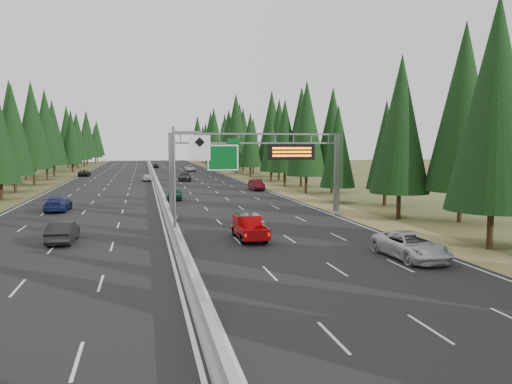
{
  "coord_description": "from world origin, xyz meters",
  "views": [
    {
      "loc": [
        -2.11,
        -10.36,
        6.79
      ],
      "look_at": [
        4.76,
        20.0,
        3.84
      ],
      "focal_mm": 35.0,
      "sensor_mm": 36.0,
      "label": 1
    }
  ],
  "objects": [
    {
      "name": "median_barrier",
      "position": [
        0.0,
        80.0,
        0.41
      ],
      "size": [
        0.7,
        260.0,
        0.85
      ],
      "color": "gray",
      "rests_on": "road"
    },
    {
      "name": "car_ahead_dkgrey",
      "position": [
        5.32,
        82.9,
        0.89
      ],
      "size": [
        2.37,
        5.63,
        1.62
      ],
      "primitive_type": "imported",
      "rotation": [
        0.0,
        0.0,
        -0.02
      ],
      "color": "#232325",
      "rests_on": "road"
    },
    {
      "name": "car_onc_white",
      "position": [
        -1.5,
        84.16,
        0.76
      ],
      "size": [
        1.66,
        4.03,
        1.37
      ],
      "primitive_type": "imported",
      "rotation": [
        0.0,
        0.0,
        3.15
      ],
      "color": "#B5B5B5",
      "rests_on": "road"
    },
    {
      "name": "car_onc_far",
      "position": [
        -14.5,
        102.16,
        0.79
      ],
      "size": [
        2.48,
        5.15,
        1.41
      ],
      "primitive_type": "imported",
      "rotation": [
        0.0,
        0.0,
        3.17
      ],
      "color": "black",
      "rests_on": "road"
    },
    {
      "name": "red_pickup",
      "position": [
        5.14,
        24.28,
        1.02
      ],
      "size": [
        1.85,
        5.19,
        1.69
      ],
      "color": "black",
      "rests_on": "road"
    },
    {
      "name": "tree_row_right",
      "position": [
        21.93,
        77.89,
        9.5
      ],
      "size": [
        12.49,
        246.28,
        18.75
      ],
      "color": "black",
      "rests_on": "ground"
    },
    {
      "name": "shoulder_right",
      "position": [
        17.8,
        80.0,
        0.03
      ],
      "size": [
        3.6,
        260.0,
        0.06
      ],
      "primitive_type": "cube",
      "color": "olive",
      "rests_on": "ground"
    },
    {
      "name": "car_onc_blue",
      "position": [
        -10.63,
        43.09,
        0.85
      ],
      "size": [
        2.28,
        5.38,
        1.55
      ],
      "primitive_type": "imported",
      "rotation": [
        0.0,
        0.0,
        3.12
      ],
      "color": "navy",
      "rests_on": "road"
    },
    {
      "name": "hov_sign_pole",
      "position": [
        0.58,
        24.97,
        4.72
      ],
      "size": [
        2.8,
        0.5,
        8.0
      ],
      "color": "slate",
      "rests_on": "road"
    },
    {
      "name": "car_ahead_far",
      "position": [
        1.5,
        137.61,
        0.74
      ],
      "size": [
        1.59,
        3.88,
        1.32
      ],
      "primitive_type": "imported",
      "rotation": [
        0.0,
        0.0,
        -0.01
      ],
      "color": "black",
      "rests_on": "road"
    },
    {
      "name": "silver_minivan",
      "position": [
        13.23,
        15.89,
        0.86
      ],
      "size": [
        2.87,
        5.76,
        1.57
      ],
      "primitive_type": "imported",
      "rotation": [
        0.0,
        0.0,
        0.05
      ],
      "color": "silver",
      "rests_on": "road"
    },
    {
      "name": "road",
      "position": [
        0.0,
        80.0,
        0.04
      ],
      "size": [
        32.0,
        260.0,
        0.08
      ],
      "primitive_type": "cube",
      "color": "black",
      "rests_on": "ground"
    },
    {
      "name": "tree_row_left",
      "position": [
        -21.89,
        86.18,
        9.02
      ],
      "size": [
        11.27,
        244.38,
        18.82
      ],
      "color": "black",
      "rests_on": "ground"
    },
    {
      "name": "car_ahead_green",
      "position": [
        1.6,
        51.52,
        0.82
      ],
      "size": [
        2.15,
        4.5,
        1.49
      ],
      "primitive_type": "imported",
      "rotation": [
        0.0,
        0.0,
        -0.09
      ],
      "color": "#125138",
      "rests_on": "road"
    },
    {
      "name": "shoulder_left",
      "position": [
        -17.8,
        80.0,
        0.03
      ],
      "size": [
        3.6,
        260.0,
        0.06
      ],
      "primitive_type": "cube",
      "color": "#444320",
      "rests_on": "ground"
    },
    {
      "name": "car_ahead_dkred",
      "position": [
        14.28,
        61.78,
        0.88
      ],
      "size": [
        1.76,
        4.86,
        1.59
      ],
      "primitive_type": "imported",
      "rotation": [
        0.0,
        0.0,
        -0.02
      ],
      "color": "#570C13",
      "rests_on": "road"
    },
    {
      "name": "car_onc_near",
      "position": [
        -7.59,
        25.55,
        0.82
      ],
      "size": [
        1.73,
        4.55,
        1.48
      ],
      "primitive_type": "imported",
      "rotation": [
        0.0,
        0.0,
        3.11
      ],
      "color": "black",
      "rests_on": "road"
    },
    {
      "name": "sign_gantry",
      "position": [
        8.92,
        34.88,
        5.27
      ],
      "size": [
        16.75,
        0.98,
        7.8
      ],
      "color": "slate",
      "rests_on": "road"
    },
    {
      "name": "car_ahead_white",
      "position": [
        9.41,
        116.3,
        0.82
      ],
      "size": [
        2.64,
        5.38,
        1.47
      ],
      "primitive_type": "imported",
      "rotation": [
        0.0,
        0.0,
        0.04
      ],
      "color": "silver",
      "rests_on": "road"
    }
  ]
}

